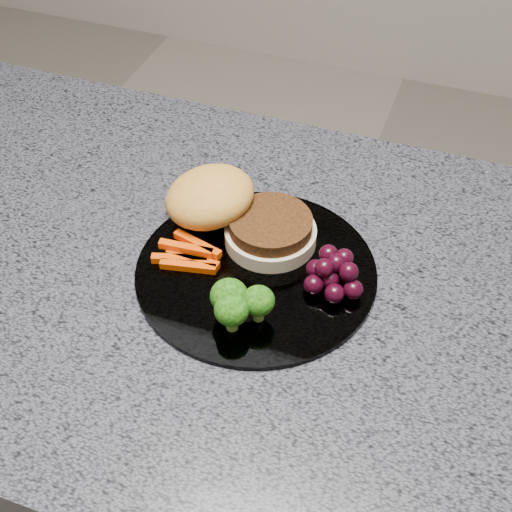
{
  "coord_description": "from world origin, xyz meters",
  "views": [
    {
      "loc": [
        0.29,
        -0.49,
        1.46
      ],
      "look_at": [
        0.11,
        0.01,
        0.93
      ],
      "focal_mm": 50.0,
      "sensor_mm": 36.0,
      "label": 1
    }
  ],
  "objects_px": {
    "island_cabinet": "(188,469)",
    "grape_bunch": "(335,273)",
    "plate": "(256,271)",
    "burger": "(231,212)"
  },
  "relations": [
    {
      "from": "plate",
      "to": "island_cabinet",
      "type": "bearing_deg",
      "value": -173.22
    },
    {
      "from": "island_cabinet",
      "to": "plate",
      "type": "bearing_deg",
      "value": 6.78
    },
    {
      "from": "plate",
      "to": "burger",
      "type": "bearing_deg",
      "value": 132.6
    },
    {
      "from": "plate",
      "to": "grape_bunch",
      "type": "xyz_separation_m",
      "value": [
        0.08,
        0.01,
        0.02
      ]
    },
    {
      "from": "island_cabinet",
      "to": "grape_bunch",
      "type": "distance_m",
      "value": 0.53
    },
    {
      "from": "plate",
      "to": "burger",
      "type": "distance_m",
      "value": 0.08
    },
    {
      "from": "plate",
      "to": "grape_bunch",
      "type": "bearing_deg",
      "value": 5.21
    },
    {
      "from": "burger",
      "to": "grape_bunch",
      "type": "height_order",
      "value": "burger"
    },
    {
      "from": "grape_bunch",
      "to": "burger",
      "type": "bearing_deg",
      "value": 161.11
    },
    {
      "from": "island_cabinet",
      "to": "plate",
      "type": "height_order",
      "value": "plate"
    }
  ]
}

